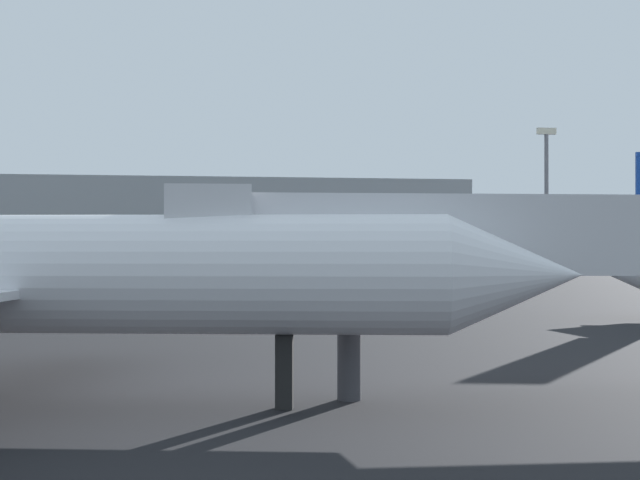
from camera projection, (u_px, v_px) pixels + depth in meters
name	position (u px, v px, depth m)	size (l,w,h in m)	color
airplane_far_left	(280.00, 267.00, 73.28)	(27.16, 22.11, 8.01)	white
jet_bridge	(519.00, 239.00, 27.95)	(23.00, 3.41, 6.26)	silver
light_mast_right	(546.00, 195.00, 114.32)	(2.40, 0.50, 19.03)	slate
terminal_building	(198.00, 228.00, 141.17)	(80.41, 18.18, 14.43)	#999EA3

